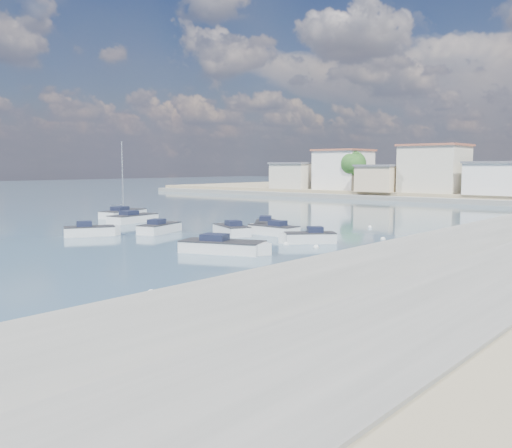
{
  "coord_description": "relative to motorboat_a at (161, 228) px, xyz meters",
  "views": [
    {
      "loc": [
        25.26,
        -19.43,
        5.96
      ],
      "look_at": [
        -3.56,
        14.91,
        1.4
      ],
      "focal_mm": 40.0,
      "sensor_mm": 36.0,
      "label": 1
    }
  ],
  "objects": [
    {
      "name": "mooring_buoys",
      "position": [
        17.0,
        -2.02,
        -0.33
      ],
      "size": [
        10.74,
        36.49,
        0.4
      ],
      "color": "white",
      "rests_on": "ground"
    },
    {
      "name": "motorboat_b",
      "position": [
        -2.66,
        -5.41,
        -0.0
      ],
      "size": [
        3.6,
        4.49,
        1.48
      ],
      "color": "silver",
      "rests_on": "ground"
    },
    {
      "name": "motorboat_c",
      "position": [
        8.61,
        5.17,
        0.0
      ],
      "size": [
        5.14,
        1.95,
        1.48
      ],
      "color": "silver",
      "rests_on": "ground"
    },
    {
      "name": "ground",
      "position": [
        14.1,
        25.84,
        -0.38
      ],
      "size": [
        400.0,
        400.0,
        0.0
      ],
      "primitive_type": "plane",
      "color": "#2C4858",
      "rests_on": "ground"
    },
    {
      "name": "motorboat_e",
      "position": [
        -9.56,
        4.55,
        -0.0
      ],
      "size": [
        2.83,
        6.3,
        1.48
      ],
      "color": "silver",
      "rests_on": "ground"
    },
    {
      "name": "breakwater",
      "position": [
        21.01,
        -1.48,
        -0.21
      ],
      "size": [
        2.0,
        31.02,
        0.35
      ],
      "color": "black",
      "rests_on": "ground"
    },
    {
      "name": "motorboat_g",
      "position": [
        6.07,
        7.42,
        0.0
      ],
      "size": [
        4.37,
        4.92,
        1.48
      ],
      "color": "silver",
      "rests_on": "ground"
    },
    {
      "name": "sailboat",
      "position": [
        -15.56,
        7.76,
        0.03
      ],
      "size": [
        4.01,
        7.2,
        9.0
      ],
      "color": "silver",
      "rests_on": "ground"
    },
    {
      "name": "motorboat_f",
      "position": [
        5.74,
        2.97,
        -0.0
      ],
      "size": [
        5.03,
        3.66,
        1.48
      ],
      "color": "silver",
      "rests_on": "ground"
    },
    {
      "name": "motorboat_h",
      "position": [
        12.79,
        -5.09,
        -0.0
      ],
      "size": [
        6.45,
        4.16,
        1.48
      ],
      "color": "silver",
      "rests_on": "ground"
    },
    {
      "name": "motorboat_d",
      "position": [
        14.16,
        2.64,
        -0.0
      ],
      "size": [
        3.91,
        3.93,
        1.48
      ],
      "color": "silver",
      "rests_on": "ground"
    },
    {
      "name": "motorboat_a",
      "position": [
        0.0,
        0.0,
        0.0
      ],
      "size": [
        3.17,
        5.3,
        1.48
      ],
      "color": "silver",
      "rests_on": "ground"
    }
  ]
}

